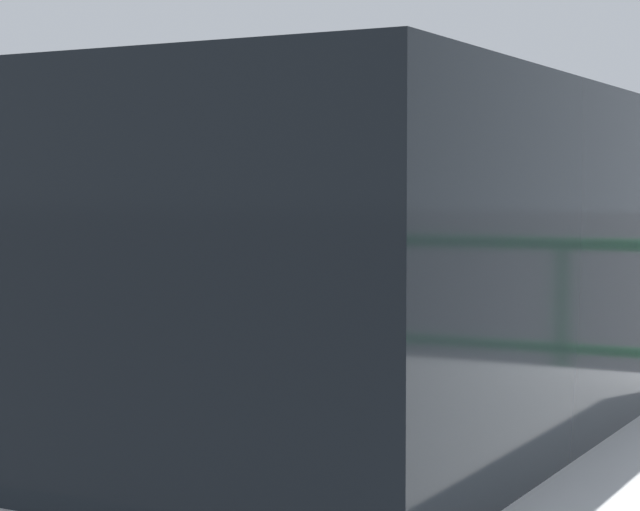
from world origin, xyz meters
The scene contains 4 objects.
parking_meter centered at (-0.04, 0.54, 1.14)m, with size 0.15×0.16×1.40m.
pedestrian_at_meter centered at (-0.62, 0.51, 1.07)m, with size 0.60×0.51×1.61m.
parked_sedan_white centered at (0.18, -1.45, 0.87)m, with size 4.63×1.88×1.76m.
background_railing centered at (0.00, 2.26, 1.01)m, with size 24.06×0.06×1.18m.
Camera 1 is at (1.89, -3.48, 1.57)m, focal length 67.20 mm.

